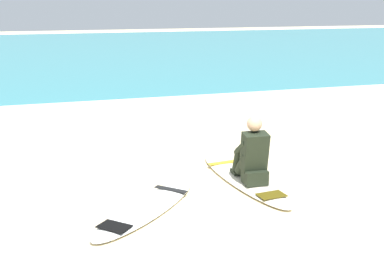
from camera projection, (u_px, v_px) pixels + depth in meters
The scene contains 6 objects.
ground_plane at pixel (207, 207), 6.34m from camera, with size 80.00×80.00×0.00m, color beige.
sea at pixel (77, 52), 24.97m from camera, with size 80.00×28.00×0.10m, color teal.
breaking_foam at pixel (122, 105), 12.29m from camera, with size 80.00×0.90×0.11m, color white.
surfboard_main at pixel (243, 179), 7.25m from camera, with size 0.74×2.47×0.08m.
surfer_seated at pixel (252, 156), 6.97m from camera, with size 0.39×0.71×0.95m.
surfboard_spare_near at pixel (147, 208), 6.24m from camera, with size 1.88×1.89×0.08m.
Camera 1 is at (-1.92, -5.58, 2.55)m, focal length 46.74 mm.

